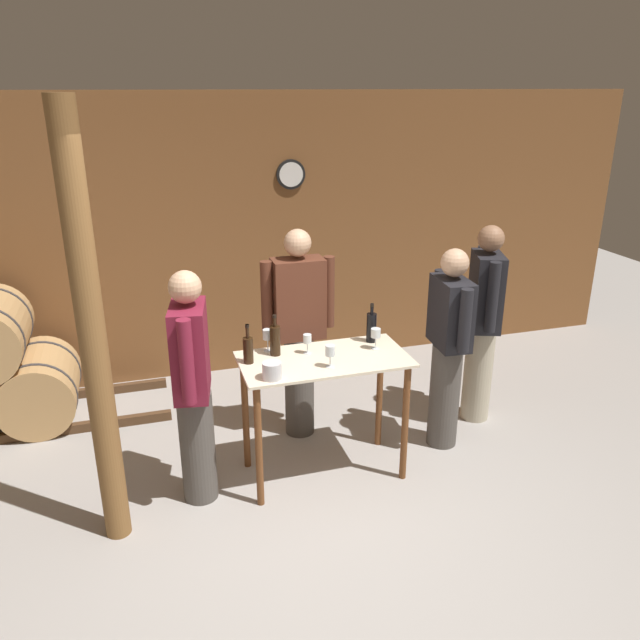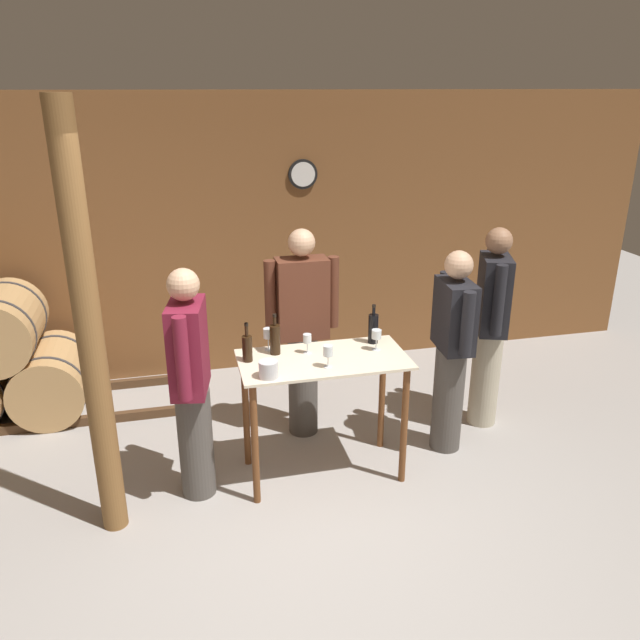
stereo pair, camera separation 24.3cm
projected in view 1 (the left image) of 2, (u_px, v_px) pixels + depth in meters
ground_plane at (329, 546)px, 3.94m from camera, size 14.00×14.00×0.00m
back_wall at (240, 238)px, 6.01m from camera, size 8.40×0.08×2.70m
tasting_table at (324, 383)px, 4.45m from camera, size 1.19×0.61×0.94m
wooden_post at (93, 341)px, 3.60m from camera, size 0.16×0.16×2.70m
wine_bottle_far_left at (248, 349)px, 4.27m from camera, size 0.07×0.07×0.28m
wine_bottle_left at (275, 340)px, 4.39m from camera, size 0.07×0.07×0.30m
wine_bottle_center at (371, 327)px, 4.62m from camera, size 0.07×0.07×0.30m
wine_glass_near_left at (268, 335)px, 4.45m from camera, size 0.07×0.07×0.17m
wine_glass_near_center at (307, 340)px, 4.42m from camera, size 0.06×0.06×0.14m
wine_glass_near_right at (330, 351)px, 4.20m from camera, size 0.07×0.07×0.16m
wine_glass_far_side at (376, 334)px, 4.49m from camera, size 0.07×0.07×0.16m
ice_bucket at (272, 371)px, 4.05m from camera, size 0.13×0.13×0.11m
person_host at (483, 321)px, 5.17m from camera, size 0.34×0.56×1.70m
person_visitor_with_scarf at (448, 346)px, 4.79m from camera, size 0.25×0.59×1.62m
person_visitor_bearded at (193, 385)px, 4.12m from camera, size 0.29×0.58×1.66m
person_visitor_near_door at (299, 330)px, 4.94m from camera, size 0.59×0.24×1.73m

